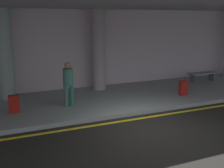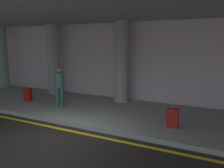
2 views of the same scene
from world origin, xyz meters
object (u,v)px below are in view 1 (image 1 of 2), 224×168
suitcase_upright_primary (14,104)px  suitcase_upright_secondary (183,88)px  support_column_center (99,50)px  support_column_left_mid (5,55)px  bench_metal (203,75)px  traveler_with_luggage (68,81)px

suitcase_upright_primary → suitcase_upright_secondary: bearing=-1.0°
suitcase_upright_primary → support_column_center: bearing=29.1°
support_column_center → suitcase_upright_primary: support_column_center is taller
support_column_center → suitcase_upright_secondary: bearing=-38.6°
support_column_left_mid → bench_metal: support_column_left_mid is taller
support_column_center → suitcase_upright_secondary: (2.99, -2.39, -1.51)m
suitcase_upright_primary → bench_metal: bearing=10.7°
support_column_left_mid → suitcase_upright_secondary: size_ratio=4.06×
support_column_left_mid → suitcase_upright_secondary: support_column_left_mid is taller
suitcase_upright_primary → bench_metal: suitcase_upright_primary is taller
support_column_center → support_column_left_mid: bearing=180.0°
traveler_with_luggage → bench_metal: bearing=-166.3°
support_column_left_mid → support_column_center: same height
support_column_left_mid → bench_metal: (9.56, -0.62, -1.47)m
traveler_with_luggage → suitcase_upright_secondary: traveler_with_luggage is taller
traveler_with_luggage → suitcase_upright_primary: size_ratio=1.87×
support_column_center → bench_metal: size_ratio=2.28×
support_column_left_mid → traveler_with_luggage: support_column_left_mid is taller
traveler_with_luggage → suitcase_upright_primary: 2.06m
support_column_left_mid → bench_metal: bearing=-3.7°
support_column_left_mid → support_column_center: 4.00m
traveler_with_luggage → support_column_center: bearing=-131.0°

